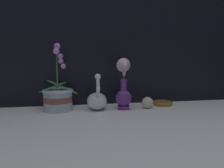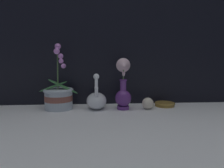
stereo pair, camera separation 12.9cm
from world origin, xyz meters
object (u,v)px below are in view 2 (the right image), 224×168
Objects in this scene: swan_figurine at (97,100)px; blue_vase at (123,89)px; orchid_potted_plant at (59,96)px; glass_sphere at (148,103)px; amber_dish at (165,104)px.

swan_figurine is 0.17m from blue_vase.
swan_figurine is 0.72× the size of blue_vase.
orchid_potted_plant reaches higher than swan_figurine.
blue_vase is (0.38, -0.04, 0.04)m from orchid_potted_plant.
amber_dish is at bearing 28.72° from glass_sphere.
amber_dish is (0.42, 0.04, -0.04)m from swan_figurine.
blue_vase is 4.35× the size of glass_sphere.
amber_dish is at bearing 13.52° from blue_vase.
orchid_potted_plant is 3.04× the size of amber_dish.
glass_sphere is 0.14m from amber_dish.
swan_figurine is at bearing -3.12° from orchid_potted_plant.
swan_figurine is (0.22, -0.01, -0.02)m from orchid_potted_plant.
orchid_potted_plant is 0.52m from glass_sphere.
blue_vase is at bearing -8.78° from swan_figurine.
orchid_potted_plant is at bearing 176.88° from swan_figurine.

